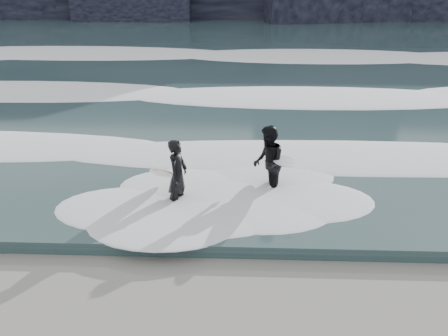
{
  "coord_description": "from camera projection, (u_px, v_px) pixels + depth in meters",
  "views": [
    {
      "loc": [
        1.94,
        -7.54,
        6.33
      ],
      "look_at": [
        1.36,
        5.81,
        1.0
      ],
      "focal_mm": 45.0,
      "sensor_mm": 36.0,
      "label": 1
    }
  ],
  "objects": [
    {
      "name": "foam_far",
      "position": [
        215.0,
        54.0,
        32.45
      ],
      "size": [
        60.0,
        4.8,
        0.3
      ],
      "primitive_type": "ellipsoid",
      "color": "white",
      "rests_on": "sea"
    },
    {
      "name": "surfer_left",
      "position": [
        175.0,
        175.0,
        14.07
      ],
      "size": [
        1.0,
        1.85,
        1.88
      ],
      "color": "black",
      "rests_on": "ground"
    },
    {
      "name": "foam_mid",
      "position": [
        203.0,
        92.0,
        24.11
      ],
      "size": [
        60.0,
        4.0,
        0.24
      ],
      "primitive_type": "ellipsoid",
      "color": "white",
      "rests_on": "sea"
    },
    {
      "name": "surfer_right",
      "position": [
        270.0,
        163.0,
        14.73
      ],
      "size": [
        1.19,
        2.31,
        1.99
      ],
      "color": "black",
      "rests_on": "ground"
    },
    {
      "name": "sea",
      "position": [
        219.0,
        47.0,
        36.27
      ],
      "size": [
        90.0,
        52.0,
        0.3
      ],
      "primitive_type": "cube",
      "color": "#2B4043",
      "rests_on": "ground"
    },
    {
      "name": "foam_near",
      "position": [
        185.0,
        148.0,
        17.62
      ],
      "size": [
        60.0,
        3.2,
        0.2
      ],
      "primitive_type": "ellipsoid",
      "color": "white",
      "rests_on": "sea"
    }
  ]
}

